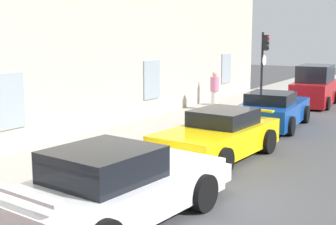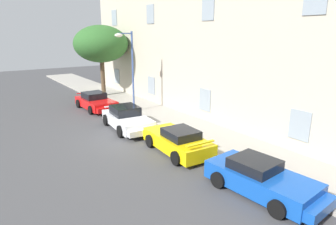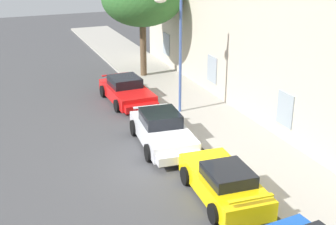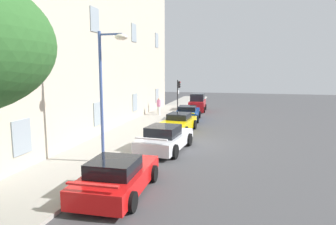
{
  "view_description": "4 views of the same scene",
  "coord_description": "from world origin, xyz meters",
  "px_view_note": "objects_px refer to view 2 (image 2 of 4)",
  "views": [
    {
      "loc": [
        -8.36,
        -4.31,
        3.4
      ],
      "look_at": [
        1.56,
        1.75,
        1.44
      ],
      "focal_mm": 50.53,
      "sensor_mm": 36.0,
      "label": 1
    },
    {
      "loc": [
        14.35,
        -7.37,
        5.98
      ],
      "look_at": [
        1.64,
        1.54,
        1.74
      ],
      "focal_mm": 30.84,
      "sensor_mm": 36.0,
      "label": 2
    },
    {
      "loc": [
        15.51,
        -6.04,
        8.72
      ],
      "look_at": [
        -1.38,
        0.82,
        1.68
      ],
      "focal_mm": 49.29,
      "sensor_mm": 36.0,
      "label": 3
    },
    {
      "loc": [
        -17.5,
        -3.31,
        4.48
      ],
      "look_at": [
        1.12,
        1.35,
        1.68
      ],
      "focal_mm": 31.82,
      "sensor_mm": 36.0,
      "label": 4
    }
  ],
  "objects_px": {
    "sportscar_yellow_flank": "(128,119)",
    "sportscar_white_middle": "(176,140)",
    "street_lamp": "(127,58)",
    "tree_near_kerb": "(101,44)",
    "sportscar_red_lead": "(97,102)",
    "sportscar_tail_end": "(264,180)"
  },
  "relations": [
    {
      "from": "sportscar_yellow_flank",
      "to": "sportscar_white_middle",
      "type": "xyz_separation_m",
      "value": [
        4.68,
        0.37,
        -0.04
      ]
    },
    {
      "from": "street_lamp",
      "to": "tree_near_kerb",
      "type": "bearing_deg",
      "value": 172.95
    },
    {
      "from": "sportscar_white_middle",
      "to": "tree_near_kerb",
      "type": "height_order",
      "value": "tree_near_kerb"
    },
    {
      "from": "sportscar_red_lead",
      "to": "sportscar_tail_end",
      "type": "xyz_separation_m",
      "value": [
        16.09,
        0.33,
        -0.01
      ]
    },
    {
      "from": "sportscar_tail_end",
      "to": "tree_near_kerb",
      "type": "xyz_separation_m",
      "value": [
        -20.38,
        2.11,
        4.46
      ]
    },
    {
      "from": "sportscar_tail_end",
      "to": "tree_near_kerb",
      "type": "relative_size",
      "value": 0.7
    },
    {
      "from": "sportscar_yellow_flank",
      "to": "sportscar_white_middle",
      "type": "height_order",
      "value": "sportscar_yellow_flank"
    },
    {
      "from": "street_lamp",
      "to": "sportscar_red_lead",
      "type": "bearing_deg",
      "value": -150.05
    },
    {
      "from": "sportscar_tail_end",
      "to": "sportscar_red_lead",
      "type": "bearing_deg",
      "value": -178.84
    },
    {
      "from": "tree_near_kerb",
      "to": "street_lamp",
      "type": "height_order",
      "value": "tree_near_kerb"
    },
    {
      "from": "sportscar_tail_end",
      "to": "street_lamp",
      "type": "distance_m",
      "value": 13.92
    },
    {
      "from": "sportscar_yellow_flank",
      "to": "street_lamp",
      "type": "relative_size",
      "value": 0.82
    },
    {
      "from": "sportscar_yellow_flank",
      "to": "tree_near_kerb",
      "type": "distance_m",
      "value": 11.53
    },
    {
      "from": "sportscar_red_lead",
      "to": "sportscar_white_middle",
      "type": "relative_size",
      "value": 0.99
    },
    {
      "from": "sportscar_red_lead",
      "to": "street_lamp",
      "type": "distance_m",
      "value": 4.83
    },
    {
      "from": "tree_near_kerb",
      "to": "sportscar_tail_end",
      "type": "bearing_deg",
      "value": -5.9
    },
    {
      "from": "sportscar_red_lead",
      "to": "sportscar_white_middle",
      "type": "distance_m",
      "value": 10.7
    },
    {
      "from": "sportscar_yellow_flank",
      "to": "sportscar_tail_end",
      "type": "distance_m",
      "value": 10.08
    },
    {
      "from": "sportscar_white_middle",
      "to": "sportscar_tail_end",
      "type": "height_order",
      "value": "sportscar_white_middle"
    },
    {
      "from": "sportscar_yellow_flank",
      "to": "tree_near_kerb",
      "type": "height_order",
      "value": "tree_near_kerb"
    },
    {
      "from": "sportscar_white_middle",
      "to": "tree_near_kerb",
      "type": "bearing_deg",
      "value": 171.23
    },
    {
      "from": "sportscar_red_lead",
      "to": "street_lamp",
      "type": "height_order",
      "value": "street_lamp"
    }
  ]
}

